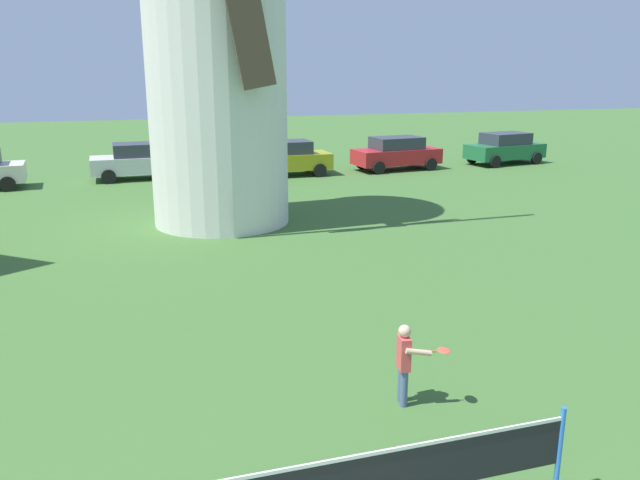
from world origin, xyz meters
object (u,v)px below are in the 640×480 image
object	(u,v)px
parked_car_silver	(144,160)
parked_car_red	(396,153)
tennis_net	(378,477)
parked_car_mustard	(285,158)
windmill	(215,24)
parked_car_green	(505,148)
player_far	(405,360)

from	to	relation	value
parked_car_silver	parked_car_red	world-z (taller)	same
tennis_net	parked_car_mustard	size ratio (longest dim) A/B	1.10
parked_car_red	tennis_net	bearing A→B (deg)	-114.29
windmill	parked_car_green	size ratio (longest dim) A/B	3.10
tennis_net	player_far	xyz separation A→B (m)	(1.40, 2.39, 0.02)
windmill	tennis_net	world-z (taller)	windmill
player_far	parked_car_silver	distance (m)	21.43
windmill	parked_car_mustard	size ratio (longest dim) A/B	3.17
player_far	parked_car_green	size ratio (longest dim) A/B	0.29
windmill	parked_car_red	size ratio (longest dim) A/B	3.06
player_far	parked_car_silver	xyz separation A→B (m)	(-2.75, 21.25, 0.11)
windmill	parked_car_mustard	distance (m)	10.47
tennis_net	parked_car_red	distance (m)	24.88
player_far	parked_car_silver	world-z (taller)	parked_car_silver
windmill	parked_car_silver	bearing A→B (deg)	102.32
windmill	parked_car_mustard	bearing A→B (deg)	63.34
parked_car_red	parked_car_green	world-z (taller)	same
player_far	parked_car_green	world-z (taller)	parked_car_green
windmill	parked_car_green	distance (m)	18.45
parked_car_mustard	parked_car_silver	bearing A→B (deg)	170.49
parked_car_mustard	parked_car_green	size ratio (longest dim) A/B	0.98
windmill	parked_car_red	distance (m)	13.62
parked_car_red	windmill	bearing A→B (deg)	-139.46
parked_car_silver	parked_car_green	world-z (taller)	same
windmill	parked_car_red	world-z (taller)	windmill
parked_car_silver	tennis_net	bearing A→B (deg)	-86.74
player_far	parked_car_mustard	bearing A→B (deg)	80.64
tennis_net	player_far	world-z (taller)	player_far
parked_car_red	parked_car_green	distance (m)	6.03
parked_car_mustard	tennis_net	bearing A→B (deg)	-101.83
parked_car_green	parked_car_red	bearing A→B (deg)	-178.32
player_far	parked_car_green	xyz separation A→B (m)	(14.86, 20.46, 0.11)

